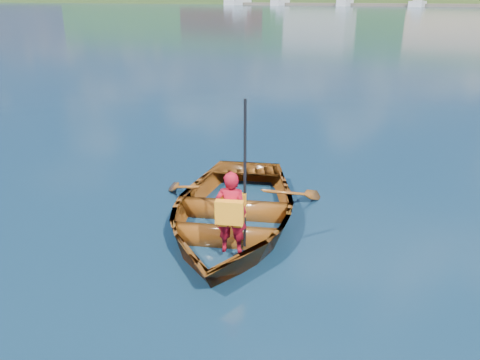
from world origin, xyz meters
name	(u,v)px	position (x,y,z in m)	size (l,w,h in m)	color
ground	(269,240)	(0.00, 0.00, 0.00)	(600.00, 600.00, 0.00)	#11273F
rowboat	(231,210)	(-0.66, 0.17, 0.24)	(3.69, 4.39, 0.78)	maroon
child_paddler	(231,212)	(-0.24, -0.64, 0.65)	(0.45, 0.43, 1.93)	#A60B1E
marina_yachts	(462,2)	(-3.88, 143.31, 1.41)	(142.21, 13.29, 4.42)	silver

